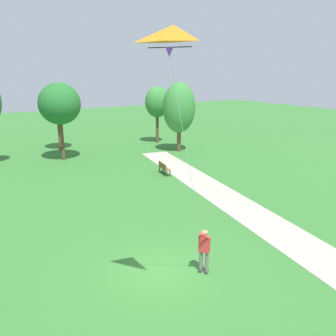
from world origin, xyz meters
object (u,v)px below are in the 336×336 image
object	(u,v)px
tree_treeline_right	(157,102)
tree_treeline_center	(59,104)
person_kite_flyer	(204,247)
tree_lakeside_near	(57,103)
tree_horizon_far	(179,108)
park_bench_near_walkway	(164,167)
flying_kite	(173,44)

from	to	relation	value
tree_treeline_right	tree_treeline_center	size ratio (longest dim) A/B	0.90
person_kite_flyer	tree_lakeside_near	xyz separation A→B (m)	(1.63, 24.57, 3.43)
tree_horizon_far	park_bench_near_walkway	bearing A→B (deg)	-132.25
tree_treeline_center	tree_lakeside_near	distance (m)	4.30
flying_kite	tree_horizon_far	distance (m)	24.08
flying_kite	tree_treeline_center	size ratio (longest dim) A/B	1.03
tree_treeline_right	tree_lakeside_near	world-z (taller)	tree_lakeside_near
person_kite_flyer	tree_lakeside_near	distance (m)	24.86
person_kite_flyer	tree_treeline_center	distance (m)	20.73
tree_treeline_right	tree_treeline_center	xyz separation A→B (m)	(-10.73, -2.19, 0.53)
park_bench_near_walkway	tree_treeline_right	distance (m)	12.56
person_kite_flyer	tree_lakeside_near	bearing A→B (deg)	86.20
tree_horizon_far	flying_kite	bearing A→B (deg)	-124.67
park_bench_near_walkway	tree_horizon_far	world-z (taller)	tree_horizon_far
tree_treeline_right	tree_horizon_far	distance (m)	4.70
park_bench_near_walkway	tree_lakeside_near	size ratio (longest dim) A/B	0.25
flying_kite	tree_lakeside_near	world-z (taller)	flying_kite
person_kite_flyer	park_bench_near_walkway	bearing A→B (deg)	64.71
flying_kite	tree_horizon_far	xyz separation A→B (m)	(13.51, 19.53, -3.96)
person_kite_flyer	park_bench_near_walkway	size ratio (longest dim) A/B	1.17
tree_treeline_right	tree_treeline_center	distance (m)	10.96
tree_lakeside_near	tree_treeline_center	bearing A→B (deg)	-102.64
tree_lakeside_near	tree_horizon_far	bearing A→B (deg)	-35.41
flying_kite	park_bench_near_walkway	bearing A→B (deg)	59.08
tree_lakeside_near	tree_horizon_far	world-z (taller)	tree_horizon_far
tree_treeline_center	tree_horizon_far	size ratio (longest dim) A/B	1.01
person_kite_flyer	flying_kite	size ratio (longest dim) A/B	0.27
park_bench_near_walkway	tree_treeline_center	distance (m)	10.62
flying_kite	tree_treeline_right	xyz separation A→B (m)	(13.92, 24.21, -3.81)
park_bench_near_walkway	tree_treeline_center	xyz separation A→B (m)	(-5.00, 8.34, 4.27)
flying_kite	tree_horizon_far	size ratio (longest dim) A/B	1.03
person_kite_flyer	tree_treeline_center	bearing A→B (deg)	88.05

